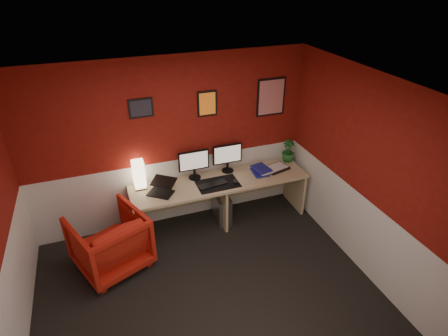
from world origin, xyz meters
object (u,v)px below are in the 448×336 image
at_px(monitor_left, 194,161).
at_px(zen_tray, 277,168).
at_px(potted_plant, 288,151).
at_px(laptop, 160,187).
at_px(monitor_right, 228,154).
at_px(pc_tower, 222,207).
at_px(armchair, 110,241).
at_px(desk, 220,201).
at_px(shoji_lamp, 139,175).

relative_size(monitor_left, zen_tray, 1.66).
bearing_deg(potted_plant, laptop, -173.36).
bearing_deg(monitor_left, laptop, -156.32).
bearing_deg(monitor_right, potted_plant, -1.49).
relative_size(monitor_right, pc_tower, 1.29).
relative_size(monitor_left, monitor_right, 1.00).
bearing_deg(potted_plant, pc_tower, -171.85).
distance_m(monitor_right, pc_tower, 0.84).
relative_size(monitor_right, zen_tray, 1.66).
xyz_separation_m(zen_tray, potted_plant, (0.28, 0.17, 0.16)).
distance_m(monitor_left, armchair, 1.57).
height_order(laptop, zen_tray, laptop).
bearing_deg(desk, zen_tray, 1.59).
bearing_deg(potted_plant, desk, -170.67).
bearing_deg(potted_plant, shoji_lamp, 179.78).
bearing_deg(monitor_right, armchair, -161.41).
height_order(monitor_left, zen_tray, monitor_left).
relative_size(shoji_lamp, laptop, 1.21).
xyz_separation_m(monitor_right, potted_plant, (1.01, -0.03, -0.11)).
relative_size(laptop, pc_tower, 0.73).
height_order(laptop, potted_plant, potted_plant).
xyz_separation_m(monitor_right, zen_tray, (0.73, -0.20, -0.28)).
height_order(shoji_lamp, zen_tray, shoji_lamp).
bearing_deg(monitor_right, monitor_left, -177.20).
height_order(zen_tray, potted_plant, potted_plant).
xyz_separation_m(desk, armchair, (-1.64, -0.39, 0.03)).
relative_size(desk, shoji_lamp, 6.50).
xyz_separation_m(monitor_left, zen_tray, (1.25, -0.17, -0.28)).
relative_size(monitor_left, armchair, 0.68).
bearing_deg(potted_plant, zen_tray, -148.47).
distance_m(shoji_lamp, laptop, 0.36).
distance_m(desk, armchair, 1.69).
bearing_deg(zen_tray, pc_tower, 179.72).
distance_m(monitor_right, zen_tray, 0.80).
xyz_separation_m(potted_plant, armchair, (-2.85, -0.59, -0.52)).
bearing_deg(laptop, pc_tower, 42.55).
height_order(shoji_lamp, armchair, shoji_lamp).
bearing_deg(shoji_lamp, monitor_right, 0.75).
distance_m(laptop, pc_tower, 1.10).
bearing_deg(potted_plant, monitor_left, 179.98).
relative_size(shoji_lamp, pc_tower, 0.89).
distance_m(potted_plant, armchair, 2.96).
bearing_deg(monitor_left, shoji_lamp, 179.38).
bearing_deg(shoji_lamp, potted_plant, -0.22).
bearing_deg(laptop, zen_tray, 40.11).
distance_m(desk, monitor_left, 0.76).
bearing_deg(armchair, laptop, -177.55).
bearing_deg(armchair, monitor_left, -178.00).
bearing_deg(laptop, shoji_lamp, 170.76).
xyz_separation_m(monitor_left, monitor_right, (0.53, 0.03, 0.00)).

